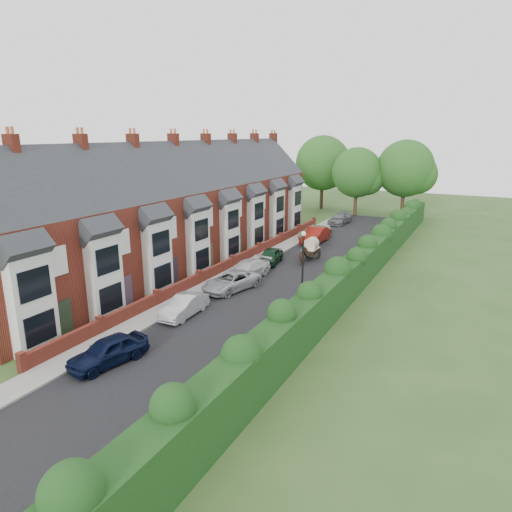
{
  "coord_description": "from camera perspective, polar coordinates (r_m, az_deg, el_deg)",
  "views": [
    {
      "loc": [
        13.59,
        -22.33,
        11.17
      ],
      "look_at": [
        -1.55,
        7.05,
        2.2
      ],
      "focal_mm": 32.0,
      "sensor_mm": 36.0,
      "label": 1
    }
  ],
  "objects": [
    {
      "name": "tree_far_right",
      "position": [
        65.39,
        18.51,
        10.16
      ],
      "size": [
        7.98,
        7.6,
        10.31
      ],
      "color": "#332316",
      "rests_on": "ground"
    },
    {
      "name": "horse",
      "position": [
        40.06,
        5.95,
        -0.03
      ],
      "size": [
        1.38,
        1.86,
        1.43
      ],
      "primitive_type": "imported",
      "rotation": [
        0.0,
        0.0,
        3.55
      ],
      "color": "#4D2C1C",
      "rests_on": "ground"
    },
    {
      "name": "horse_cart",
      "position": [
        41.61,
        6.89,
        1.13
      ],
      "size": [
        1.26,
        2.78,
        2.01
      ],
      "color": "black",
      "rests_on": "ground"
    },
    {
      "name": "car_navy",
      "position": [
        24.23,
        -17.98,
        -11.22
      ],
      "size": [
        2.52,
        4.37,
        1.4
      ],
      "primitive_type": "imported",
      "rotation": [
        0.0,
        0.0,
        -0.22
      ],
      "color": "black",
      "rests_on": "ground"
    },
    {
      "name": "lamppost",
      "position": [
        29.31,
        5.88,
        -0.48
      ],
      "size": [
        0.32,
        0.32,
        5.16
      ],
      "color": "black",
      "rests_on": "ground"
    },
    {
      "name": "terrace_row",
      "position": [
        41.08,
        -9.78,
        5.58
      ],
      "size": [
        9.05,
        40.5,
        11.5
      ],
      "color": "maroon",
      "rests_on": "ground"
    },
    {
      "name": "car_beige",
      "position": [
        50.14,
        7.32,
        2.98
      ],
      "size": [
        2.68,
        5.08,
        1.36
      ],
      "primitive_type": "imported",
      "rotation": [
        0.0,
        0.0,
        -0.09
      ],
      "color": "tan",
      "rests_on": "ground"
    },
    {
      "name": "ground",
      "position": [
        28.43,
        -3.78,
        -7.99
      ],
      "size": [
        140.0,
        140.0,
        0.0
      ],
      "primitive_type": "plane",
      "color": "#2D4C1E",
      "rests_on": "ground"
    },
    {
      "name": "hedge",
      "position": [
        35.63,
        12.95,
        -0.79
      ],
      "size": [
        2.1,
        58.0,
        2.85
      ],
      "color": "#113514",
      "rests_on": "ground"
    },
    {
      "name": "tree_far_back",
      "position": [
        69.22,
        8.68,
        11.24
      ],
      "size": [
        8.4,
        8.0,
        10.82
      ],
      "color": "#332316",
      "rests_on": "ground"
    },
    {
      "name": "car_grey",
      "position": [
        58.7,
        10.46,
        4.64
      ],
      "size": [
        2.18,
        4.82,
        1.37
      ],
      "primitive_type": "imported",
      "rotation": [
        0.0,
        0.0,
        -0.06
      ],
      "color": "slate",
      "rests_on": "ground"
    },
    {
      "name": "car_green",
      "position": [
        40.07,
        1.79,
        -0.02
      ],
      "size": [
        2.16,
        4.12,
        1.34
      ],
      "primitive_type": "imported",
      "rotation": [
        0.0,
        0.0,
        0.15
      ],
      "color": "black",
      "rests_on": "ground"
    },
    {
      "name": "car_white",
      "position": [
        36.12,
        -1.16,
        -1.7
      ],
      "size": [
        2.7,
        4.96,
        1.36
      ],
      "primitive_type": "imported",
      "rotation": [
        0.0,
        0.0,
        -0.17
      ],
      "color": "silver",
      "rests_on": "ground"
    },
    {
      "name": "car_silver_a",
      "position": [
        29.12,
        -8.97,
        -6.19
      ],
      "size": [
        1.51,
        3.98,
        1.3
      ],
      "primitive_type": "imported",
      "rotation": [
        0.0,
        0.0,
        0.03
      ],
      "color": "#B0AFB4",
      "rests_on": "ground"
    },
    {
      "name": "garden_wall_row",
      "position": [
        38.97,
        -2.98,
        -0.79
      ],
      "size": [
        0.35,
        40.35,
        1.1
      ],
      "color": "maroon",
      "rests_on": "ground"
    },
    {
      "name": "car_silver_b",
      "position": [
        33.4,
        -3.12,
        -3.17
      ],
      "size": [
        3.32,
        5.18,
        1.33
      ],
      "primitive_type": "imported",
      "rotation": [
        0.0,
        0.0,
        -0.25
      ],
      "color": "#A4A7AC",
      "rests_on": "ground"
    },
    {
      "name": "kerb_house_side",
      "position": [
        39.09,
        0.04,
        -1.32
      ],
      "size": [
        0.18,
        58.0,
        0.13
      ],
      "primitive_type": "cube",
      "color": "#969691",
      "rests_on": "ground"
    },
    {
      "name": "pavement_hedge_side",
      "position": [
        36.53,
        10.08,
        -2.77
      ],
      "size": [
        2.2,
        58.0,
        0.12
      ],
      "primitive_type": "cube",
      "color": "gray",
      "rests_on": "ground"
    },
    {
      "name": "kerb_hedge_side",
      "position": [
        36.83,
        8.52,
        -2.54
      ],
      "size": [
        0.18,
        58.0,
        0.13
      ],
      "primitive_type": "cube",
      "color": "#969691",
      "rests_on": "ground"
    },
    {
      "name": "road",
      "position": [
        37.87,
        4.15,
        -2.0
      ],
      "size": [
        6.0,
        58.0,
        0.02
      ],
      "primitive_type": "cube",
      "color": "black",
      "rests_on": "ground"
    },
    {
      "name": "car_red",
      "position": [
        47.96,
        7.44,
        2.57
      ],
      "size": [
        1.77,
        4.89,
        1.6
      ],
      "primitive_type": "imported",
      "rotation": [
        0.0,
        0.0,
        -0.01
      ],
      "color": "maroon",
      "rests_on": "ground"
    },
    {
      "name": "pavement_house_side",
      "position": [
        39.45,
        -0.99,
        -1.18
      ],
      "size": [
        1.7,
        58.0,
        0.12
      ],
      "primitive_type": "cube",
      "color": "gray",
      "rests_on": "ground"
    },
    {
      "name": "tree_far_left",
      "position": [
        64.72,
        12.82,
        9.97
      ],
      "size": [
        7.14,
        6.8,
        9.29
      ],
      "color": "#332316",
      "rests_on": "ground"
    }
  ]
}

